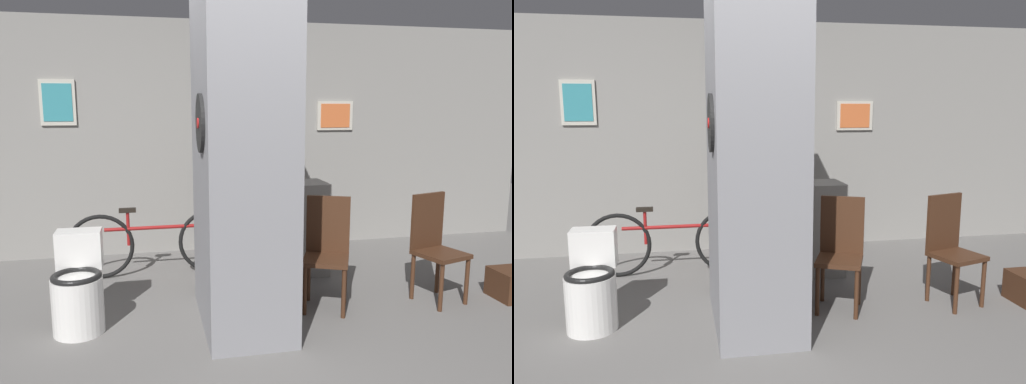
% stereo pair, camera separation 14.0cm
% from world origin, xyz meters
% --- Properties ---
extents(ground_plane, '(14.00, 14.00, 0.00)m').
position_xyz_m(ground_plane, '(0.00, 0.00, 0.00)').
color(ground_plane, slate).
extents(wall_back, '(8.00, 0.09, 2.60)m').
position_xyz_m(wall_back, '(-0.00, 2.63, 1.30)').
color(wall_back, gray).
rests_on(wall_back, ground_plane).
extents(pillar_center, '(0.66, 1.14, 2.60)m').
position_xyz_m(pillar_center, '(-0.01, 0.57, 1.30)').
color(pillar_center, gray).
rests_on(pillar_center, ground_plane).
extents(counter_shelf, '(1.23, 0.44, 0.92)m').
position_xyz_m(counter_shelf, '(0.40, 1.59, 0.46)').
color(counter_shelf, gray).
rests_on(counter_shelf, ground_plane).
extents(toilet, '(0.37, 0.53, 0.72)m').
position_xyz_m(toilet, '(-1.24, 0.68, 0.31)').
color(toilet, white).
rests_on(toilet, ground_plane).
extents(chair_near_pillar, '(0.48, 0.48, 0.92)m').
position_xyz_m(chair_near_pillar, '(0.74, 0.71, 0.50)').
color(chair_near_pillar, '#422616').
rests_on(chair_near_pillar, ground_plane).
extents(chair_by_doorway, '(0.45, 0.45, 0.92)m').
position_xyz_m(chair_by_doorway, '(1.69, 0.66, 0.50)').
color(chair_by_doorway, '#422616').
rests_on(chair_by_doorway, ground_plane).
extents(bicycle, '(1.71, 0.42, 0.69)m').
position_xyz_m(bicycle, '(-0.63, 1.80, 0.33)').
color(bicycle, black).
rests_on(bicycle, ground_plane).
extents(bottle_tall, '(0.07, 0.07, 0.29)m').
position_xyz_m(bottle_tall, '(0.52, 1.61, 1.03)').
color(bottle_tall, olive).
rests_on(bottle_tall, counter_shelf).
extents(floor_crate, '(0.32, 0.32, 0.26)m').
position_xyz_m(floor_crate, '(2.39, 0.52, 0.13)').
color(floor_crate, '#422616').
rests_on(floor_crate, ground_plane).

